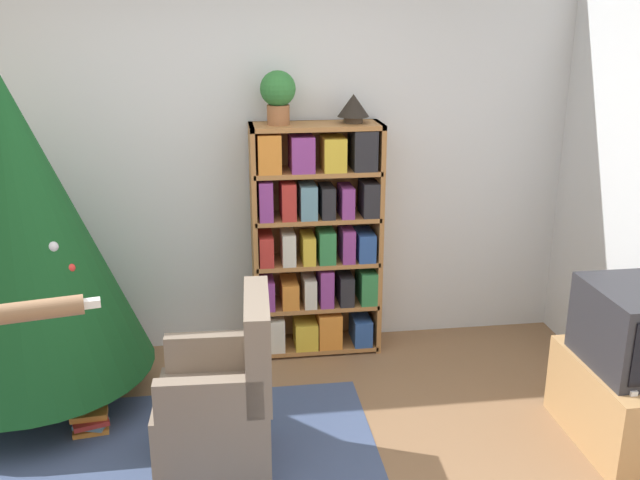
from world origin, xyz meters
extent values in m
cube|color=silver|center=(0.00, 1.85, 1.30)|extent=(8.00, 0.10, 2.60)
cube|color=#A8703D|center=(0.18, 1.63, 0.77)|extent=(0.03, 0.30, 1.55)
cube|color=#A8703D|center=(0.99, 1.63, 0.77)|extent=(0.03, 0.30, 1.55)
cube|color=#A8703D|center=(0.58, 1.63, 1.53)|extent=(0.84, 0.30, 0.03)
cube|color=#A8703D|center=(0.58, 1.78, 0.77)|extent=(0.84, 0.01, 1.55)
cube|color=#A8703D|center=(0.58, 1.63, 0.03)|extent=(0.81, 0.30, 0.03)
cube|color=beige|center=(0.28, 1.62, 0.16)|extent=(0.15, 0.28, 0.23)
cube|color=gold|center=(0.50, 1.60, 0.14)|extent=(0.15, 0.23, 0.18)
cube|color=orange|center=(0.66, 1.60, 0.17)|extent=(0.16, 0.24, 0.24)
cube|color=#284C93|center=(0.89, 1.61, 0.14)|extent=(0.12, 0.25, 0.18)
cube|color=#A8703D|center=(0.58, 1.63, 0.33)|extent=(0.81, 0.30, 0.03)
cube|color=#843889|center=(0.25, 1.62, 0.44)|extent=(0.09, 0.27, 0.19)
cube|color=orange|center=(0.40, 1.61, 0.43)|extent=(0.11, 0.25, 0.17)
cube|color=beige|center=(0.53, 1.61, 0.45)|extent=(0.08, 0.26, 0.19)
cube|color=#843889|center=(0.64, 1.60, 0.47)|extent=(0.09, 0.25, 0.25)
cube|color=#232328|center=(0.77, 1.60, 0.45)|extent=(0.09, 0.23, 0.20)
cube|color=#2D7A42|center=(0.92, 1.61, 0.46)|extent=(0.11, 0.26, 0.22)
cube|color=#A8703D|center=(0.58, 1.63, 0.64)|extent=(0.81, 0.30, 0.03)
cube|color=#B22D28|center=(0.25, 1.62, 0.75)|extent=(0.09, 0.27, 0.20)
cube|color=beige|center=(0.39, 1.59, 0.76)|extent=(0.09, 0.22, 0.21)
cube|color=gold|center=(0.52, 1.60, 0.74)|extent=(0.08, 0.23, 0.18)
cube|color=#2D7A42|center=(0.64, 1.59, 0.76)|extent=(0.11, 0.22, 0.21)
cube|color=#843889|center=(0.78, 1.59, 0.76)|extent=(0.08, 0.23, 0.22)
cube|color=#284C93|center=(0.90, 1.61, 0.74)|extent=(0.11, 0.26, 0.19)
cube|color=#A8703D|center=(0.58, 1.63, 0.94)|extent=(0.81, 0.30, 0.03)
cube|color=#843889|center=(0.25, 1.60, 1.08)|extent=(0.09, 0.23, 0.25)
cube|color=#B22D28|center=(0.39, 1.61, 1.07)|extent=(0.09, 0.26, 0.24)
cube|color=#5B899E|center=(0.52, 1.59, 1.06)|extent=(0.11, 0.22, 0.22)
cube|color=#232328|center=(0.64, 1.59, 1.06)|extent=(0.09, 0.22, 0.20)
cube|color=#843889|center=(0.77, 1.59, 1.05)|extent=(0.08, 0.21, 0.20)
cube|color=#232328|center=(0.92, 1.59, 1.07)|extent=(0.10, 0.22, 0.22)
cube|color=#A8703D|center=(0.58, 1.63, 1.24)|extent=(0.81, 0.30, 0.03)
cube|color=orange|center=(0.28, 1.61, 1.38)|extent=(0.14, 0.26, 0.24)
cube|color=#843889|center=(0.49, 1.62, 1.37)|extent=(0.14, 0.27, 0.23)
cube|color=gold|center=(0.69, 1.59, 1.36)|extent=(0.14, 0.22, 0.21)
cube|color=#232328|center=(0.88, 1.62, 1.38)|extent=(0.15, 0.27, 0.25)
cube|color=tan|center=(2.05, 0.30, 0.23)|extent=(0.49, 0.79, 0.46)
cube|color=#28282D|center=(2.05, 0.30, 0.67)|extent=(0.44, 0.57, 0.43)
cube|color=white|center=(1.91, 0.06, 0.47)|extent=(0.04, 0.12, 0.02)
cylinder|color=#4C3323|center=(-1.16, 1.18, 0.05)|extent=(0.36, 0.36, 0.10)
cylinder|color=brown|center=(-1.16, 1.18, 0.16)|extent=(0.08, 0.08, 0.12)
cone|color=#14471E|center=(-1.16, 1.18, 1.10)|extent=(1.39, 1.39, 1.75)
sphere|color=silver|center=(-0.91, 0.92, 1.04)|extent=(0.06, 0.06, 0.06)
sphere|color=red|center=(-0.84, 0.94, 0.91)|extent=(0.06, 0.06, 0.06)
sphere|color=red|center=(-0.85, 1.43, 0.91)|extent=(0.04, 0.04, 0.04)
cube|color=#7A6B5B|center=(-0.11, 0.39, 0.21)|extent=(0.58, 0.58, 0.42)
cube|color=#7A6B5B|center=(0.12, 0.38, 0.67)|extent=(0.14, 0.56, 0.50)
cube|color=#7A6B5B|center=(-0.10, 0.63, 0.52)|extent=(0.51, 0.10, 0.20)
cube|color=#7A6B5B|center=(-0.12, 0.15, 0.52)|extent=(0.51, 0.10, 0.20)
cylinder|color=#8C6647|center=(-0.74, -0.48, 1.26)|extent=(0.48, 0.16, 0.07)
cube|color=white|center=(-0.50, -0.43, 1.26)|extent=(0.11, 0.06, 0.03)
cylinder|color=#935B38|center=(0.35, 1.63, 1.61)|extent=(0.14, 0.14, 0.12)
sphere|color=#2D7033|center=(0.35, 1.63, 1.77)|extent=(0.22, 0.22, 0.22)
cylinder|color=#473828|center=(0.82, 1.63, 1.57)|extent=(0.12, 0.12, 0.04)
cone|color=black|center=(0.82, 1.63, 1.66)|extent=(0.20, 0.20, 0.14)
cube|color=orange|center=(-0.79, 0.79, 0.02)|extent=(0.21, 0.16, 0.03)
cube|color=#5B899E|center=(-0.79, 0.79, 0.04)|extent=(0.19, 0.16, 0.02)
cube|color=#B22D28|center=(-0.79, 0.78, 0.07)|extent=(0.23, 0.21, 0.03)
cube|color=orange|center=(-0.80, 0.79, 0.10)|extent=(0.21, 0.13, 0.03)
camera|label=1|loc=(-0.01, -2.78, 2.23)|focal=40.00mm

